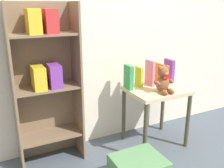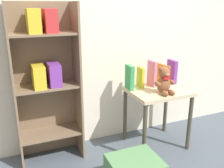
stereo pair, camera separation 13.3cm
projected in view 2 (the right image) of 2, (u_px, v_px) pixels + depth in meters
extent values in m
cube|color=silver|center=(120.00, 21.00, 2.51)|extent=(4.80, 0.06, 2.50)
cube|color=#7F664C|center=(14.00, 90.00, 2.10)|extent=(0.02, 0.29, 1.44)
cube|color=#7F664C|center=(77.00, 83.00, 2.31)|extent=(0.02, 0.29, 1.44)
cube|color=#7F664C|center=(45.00, 82.00, 2.32)|extent=(0.57, 0.02, 1.44)
cube|color=#7F664C|center=(51.00, 133.00, 2.35)|extent=(0.53, 0.27, 0.02)
cube|color=#7F664C|center=(47.00, 86.00, 2.20)|extent=(0.53, 0.27, 0.02)
cube|color=#7F664C|center=(43.00, 34.00, 2.06)|extent=(0.53, 0.27, 0.02)
cube|color=gold|center=(33.00, 21.00, 1.99)|extent=(0.10, 0.20, 0.19)
cube|color=red|center=(50.00, 21.00, 2.04)|extent=(0.10, 0.20, 0.19)
cube|color=gold|center=(39.00, 76.00, 2.14)|extent=(0.10, 0.20, 0.19)
cube|color=purple|center=(54.00, 74.00, 2.18)|extent=(0.10, 0.20, 0.20)
cube|color=beige|center=(158.00, 91.00, 2.47)|extent=(0.57, 0.47, 0.04)
cylinder|color=#494233|center=(145.00, 133.00, 2.28)|extent=(0.04, 0.04, 0.57)
cylinder|color=#494233|center=(190.00, 123.00, 2.47)|extent=(0.04, 0.04, 0.57)
cylinder|color=#494233|center=(125.00, 115.00, 2.65)|extent=(0.04, 0.04, 0.57)
cylinder|color=#494233|center=(166.00, 108.00, 2.84)|extent=(0.04, 0.04, 0.57)
ellipsoid|color=brown|center=(164.00, 85.00, 2.35)|extent=(0.14, 0.10, 0.16)
sphere|color=brown|center=(164.00, 73.00, 2.31)|extent=(0.11, 0.11, 0.11)
sphere|color=brown|center=(161.00, 69.00, 2.28)|extent=(0.05, 0.05, 0.05)
sphere|color=brown|center=(168.00, 68.00, 2.31)|extent=(0.05, 0.05, 0.05)
ellipsoid|color=#B56E48|center=(167.00, 75.00, 2.27)|extent=(0.05, 0.03, 0.03)
ellipsoid|color=brown|center=(157.00, 84.00, 2.30)|extent=(0.04, 0.09, 0.04)
ellipsoid|color=brown|center=(171.00, 82.00, 2.36)|extent=(0.04, 0.09, 0.04)
ellipsoid|color=brown|center=(165.00, 93.00, 2.28)|extent=(0.05, 0.10, 0.05)
ellipsoid|color=brown|center=(171.00, 92.00, 2.31)|extent=(0.05, 0.10, 0.05)
cube|color=red|center=(167.00, 78.00, 2.28)|extent=(0.06, 0.02, 0.02)
cube|color=#33934C|center=(130.00, 77.00, 2.44)|extent=(0.05, 0.14, 0.24)
cube|color=gold|center=(140.00, 77.00, 2.50)|extent=(0.03, 0.12, 0.21)
cube|color=#D17093|center=(152.00, 74.00, 2.53)|extent=(0.04, 0.13, 0.26)
cube|color=orange|center=(162.00, 74.00, 2.59)|extent=(0.03, 0.15, 0.21)
cube|color=purple|center=(172.00, 72.00, 2.64)|extent=(0.04, 0.15, 0.24)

